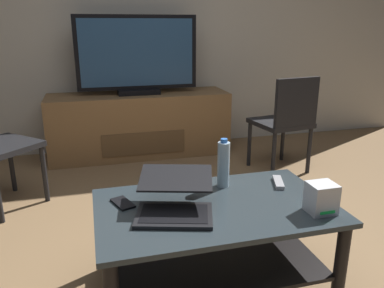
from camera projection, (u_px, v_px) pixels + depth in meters
The scene contains 11 objects.
ground_plane at pixel (216, 276), 2.02m from camera, with size 7.68×7.68×0.00m, color olive.
back_wall at pixel (141, 12), 3.86m from camera, with size 6.40×0.12×2.80m, color beige.
coffee_table at pixel (215, 231), 1.85m from camera, with size 1.12×0.67×0.46m.
media_cabinet at pixel (140, 124), 3.86m from camera, with size 1.77×0.52×0.62m.
television at pixel (137, 57), 3.64m from camera, with size 1.15×0.20×0.74m.
dining_chair at pixel (286, 119), 3.32m from camera, with size 0.50×0.50×0.86m.
laptop at pixel (175, 200), 1.73m from camera, with size 0.43×0.45×0.16m.
router_box at pixel (321, 198), 1.72m from camera, with size 0.12×0.11×0.14m.
water_bottle_near at pixel (223, 164), 1.99m from camera, with size 0.06×0.06×0.26m.
cell_phone at pixel (123, 203), 1.82m from camera, with size 0.07×0.14×0.01m, color black.
tv_remote at pixel (278, 182), 2.05m from camera, with size 0.04×0.16×0.02m, color #99999E.
Camera 1 is at (-0.57, -1.63, 1.28)m, focal length 35.74 mm.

